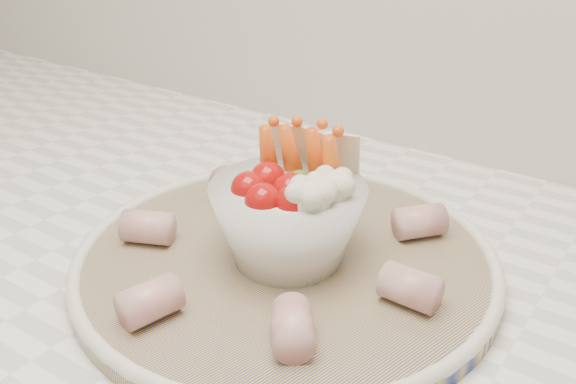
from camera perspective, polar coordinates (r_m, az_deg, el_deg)
The scene contains 3 objects.
serving_platter at distance 0.57m, azimuth -0.18°, elevation -5.97°, with size 0.45×0.45×0.02m.
veggie_bowl at distance 0.54m, azimuth 0.13°, elevation -1.99°, with size 0.13×0.13×0.11m.
cured_meat_rolls at distance 0.56m, azimuth -0.27°, elevation -4.26°, with size 0.28×0.31×0.03m.
Camera 1 is at (0.19, 1.04, 1.24)m, focal length 40.00 mm.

